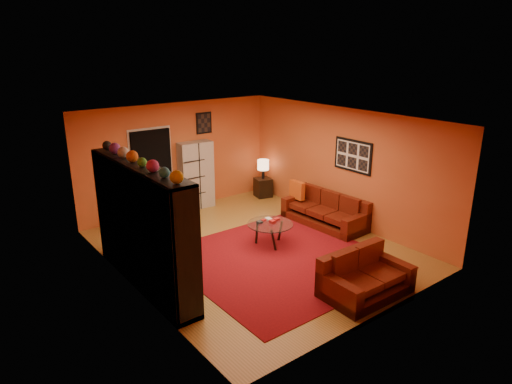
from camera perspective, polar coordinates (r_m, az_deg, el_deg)
floor at (r=9.18m, az=-0.35°, el=-7.09°), size 6.00×6.00×0.00m
ceiling at (r=8.41m, az=-0.39°, el=9.16°), size 6.00×6.00×0.00m
wall_back at (r=11.16m, az=-9.75°, el=4.33°), size 6.00×0.00×6.00m
wall_front at (r=6.71m, az=15.38°, el=-5.44°), size 6.00×0.00×6.00m
wall_left at (r=7.54m, az=-15.70°, el=-2.82°), size 0.00×6.00×6.00m
wall_right at (r=10.35m, az=10.75°, el=3.19°), size 0.00×6.00×6.00m
rug at (r=8.74m, az=2.98°, el=-8.43°), size 3.60×3.60×0.01m
doorway at (r=10.89m, az=-12.82°, el=2.28°), size 0.95×0.10×2.04m
wall_art_right at (r=10.07m, az=12.03°, el=4.46°), size 0.03×1.00×0.70m
wall_art_back at (r=11.35m, az=-6.53°, el=8.57°), size 0.42×0.03×0.52m
entertainment_unit at (r=7.71m, az=-14.00°, el=-4.21°), size 0.45×3.00×2.10m
tv at (r=7.66m, az=-13.34°, el=-4.62°), size 1.01×0.13×0.58m
sofa at (r=10.43m, az=8.83°, el=-2.43°), size 0.90×2.02×0.85m
loveseat at (r=7.75m, az=13.16°, el=-10.27°), size 1.47×0.90×0.85m
throw_pillow at (r=10.73m, az=5.15°, el=0.26°), size 0.12×0.42×0.42m
coffee_table at (r=9.17m, az=1.80°, el=-4.25°), size 0.92×0.92×0.46m
storage_cabinet at (r=11.27m, az=-7.51°, el=2.10°), size 0.85×0.42×1.66m
bowl_chair at (r=10.39m, az=-14.70°, el=-2.69°), size 0.75×0.75×0.61m
side_table at (r=12.14m, az=0.89°, el=0.58°), size 0.48×0.48×0.50m
table_lamp at (r=11.98m, az=0.90°, el=3.35°), size 0.30×0.30×0.50m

